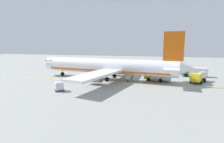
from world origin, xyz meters
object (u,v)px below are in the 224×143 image
at_px(airliner_foreground, 108,66).
at_px(crew_loader_left, 132,77).
at_px(crew_loader_right, 133,75).
at_px(service_truck_fuel, 199,77).
at_px(cargo_container_near, 59,87).
at_px(service_truck_catering, 158,75).
at_px(service_truck_baggage, 194,72).
at_px(crew_marshaller, 128,79).

relative_size(airliner_foreground, crew_loader_left, 25.90).
xyz_separation_m(crew_loader_left, crew_loader_right, (3.32, 0.16, 0.00)).
relative_size(airliner_foreground, crew_loader_right, 25.81).
height_order(service_truck_fuel, crew_loader_right, service_truck_fuel).
bearing_deg(cargo_container_near, airliner_foreground, -23.03).
height_order(crew_loader_left, crew_loader_right, crew_loader_right).
xyz_separation_m(airliner_foreground, service_truck_catering, (1.24, -12.65, -1.82)).
bearing_deg(service_truck_baggage, cargo_container_near, 130.48).
bearing_deg(service_truck_fuel, cargo_container_near, 119.47).
bearing_deg(service_truck_catering, cargo_container_near, 128.88).
bearing_deg(crew_marshaller, service_truck_catering, -62.85).
height_order(service_truck_baggage, crew_loader_right, service_truck_baggage).
bearing_deg(crew_marshaller, service_truck_fuel, -74.83).
relative_size(airliner_foreground, crew_marshaller, 25.92).
relative_size(cargo_container_near, crew_loader_left, 1.46).
bearing_deg(crew_marshaller, crew_loader_left, -10.82).
bearing_deg(cargo_container_near, service_truck_catering, -51.12).
distance_m(service_truck_catering, crew_loader_right, 7.00).
bearing_deg(crew_loader_right, cargo_container_near, 145.41).
height_order(crew_marshaller, crew_loader_left, crew_loader_left).
relative_size(service_truck_fuel, crew_loader_right, 4.07).
bearing_deg(crew_loader_left, crew_loader_right, 2.69).
bearing_deg(service_truck_baggage, crew_loader_right, 112.63).
height_order(airliner_foreground, service_truck_catering, airliner_foreground).
bearing_deg(crew_loader_left, crew_marshaller, 169.18).
bearing_deg(cargo_container_near, crew_loader_left, -40.86).
bearing_deg(crew_loader_right, airliner_foreground, 120.71).
distance_m(cargo_container_near, crew_loader_right, 20.97).
bearing_deg(crew_loader_left, service_truck_fuel, -83.40).
xyz_separation_m(service_truck_baggage, service_truck_catering, (-9.17, 9.72, 0.12)).
distance_m(service_truck_catering, crew_marshaller, 7.76).
xyz_separation_m(airliner_foreground, crew_loader_right, (3.63, -6.11, -2.44)).
bearing_deg(crew_loader_right, service_truck_catering, -110.06).
bearing_deg(service_truck_catering, crew_loader_left, 98.29).
bearing_deg(service_truck_fuel, crew_loader_left, 96.60).
xyz_separation_m(service_truck_fuel, service_truck_baggage, (8.27, -0.25, 0.05)).
relative_size(crew_marshaller, crew_loader_right, 1.00).
relative_size(service_truck_fuel, crew_marshaller, 4.08).
distance_m(airliner_foreground, service_truck_fuel, 22.31).
xyz_separation_m(airliner_foreground, crew_loader_left, (0.31, -6.26, -2.44)).
xyz_separation_m(service_truck_baggage, cargo_container_near, (-24.05, 28.17, -0.57)).
relative_size(service_truck_baggage, crew_loader_right, 4.24).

